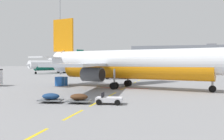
# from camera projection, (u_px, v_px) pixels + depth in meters

# --- Properties ---
(apron_paint_markings) EXTENTS (8.00, 94.79, 0.01)m
(apron_paint_markings) POSITION_uv_depth(u_px,v_px,m) (137.00, 81.00, 54.28)
(apron_paint_markings) COLOR yellow
(apron_paint_markings) RESTS_ON ground
(airliner_foreground) EXTENTS (34.48, 33.64, 12.20)m
(airliner_foreground) POSITION_uv_depth(u_px,v_px,m) (129.00, 64.00, 39.71)
(airliner_foreground) COLOR white
(airliner_foreground) RESTS_ON ground
(airliner_mid_left) EXTENTS (24.17, 25.70, 9.59)m
(airliner_mid_left) POSITION_uv_depth(u_px,v_px,m) (59.00, 65.00, 96.13)
(airliner_mid_left) COLOR white
(airliner_mid_left) RESTS_ON ground
(fuel_service_truck) EXTENTS (7.40, 4.53, 3.14)m
(fuel_service_truck) POSITION_uv_depth(u_px,v_px,m) (115.00, 72.00, 62.21)
(fuel_service_truck) COLOR black
(fuel_service_truck) RESTS_ON ground
(baggage_train) EXTENTS (8.70, 2.37, 1.14)m
(baggage_train) POSITION_uv_depth(u_px,v_px,m) (79.00, 98.00, 24.97)
(baggage_train) COLOR silver
(baggage_train) RESTS_ON ground
(uld_cargo_container) EXTENTS (1.98, 1.95, 1.60)m
(uld_cargo_container) POSITION_uv_depth(u_px,v_px,m) (61.00, 81.00, 44.00)
(uld_cargo_container) COLOR #194C9E
(uld_cargo_container) RESTS_ON ground
(apron_light_mast_near) EXTENTS (1.80, 1.80, 28.40)m
(apron_light_mast_near) POSITION_uv_depth(u_px,v_px,m) (60.00, 25.00, 86.38)
(apron_light_mast_near) COLOR slate
(apron_light_mast_near) RESTS_ON ground
(terminal_satellite) EXTENTS (77.35, 27.87, 16.42)m
(terminal_satellite) POSITION_uv_depth(u_px,v_px,m) (192.00, 58.00, 163.73)
(terminal_satellite) COLOR gray
(terminal_satellite) RESTS_ON ground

